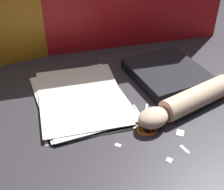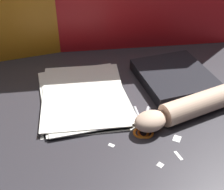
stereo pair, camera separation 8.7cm
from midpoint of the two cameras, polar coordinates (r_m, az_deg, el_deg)
name	(u,v)px [view 1 (the left image)]	position (r m, az deg, el deg)	size (l,w,h in m)	color
ground_plane	(119,115)	(0.89, -1.57, -3.77)	(6.00, 6.00, 0.00)	#2D2B30
paper_stack	(81,98)	(0.95, -8.32, -0.67)	(0.28, 0.35, 0.02)	white
book_closed	(167,73)	(1.05, 7.67, 3.96)	(0.25, 0.28, 0.04)	black
scissors	(145,123)	(0.86, 3.26, -5.30)	(0.08, 0.14, 0.01)	silver
hand_forearm	(188,102)	(0.90, 11.01, -1.31)	(0.33, 0.16, 0.06)	beige
paper_scrap_near	(118,145)	(0.80, -2.02, -9.25)	(0.02, 0.02, 0.00)	white
paper_scrap_mid	(185,149)	(0.80, 10.17, -9.84)	(0.02, 0.03, 0.00)	white
paper_scrap_far	(180,133)	(0.85, 9.52, -6.95)	(0.03, 0.03, 0.00)	white
paper_scrap_side	(169,160)	(0.77, 7.25, -11.83)	(0.02, 0.02, 0.00)	white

